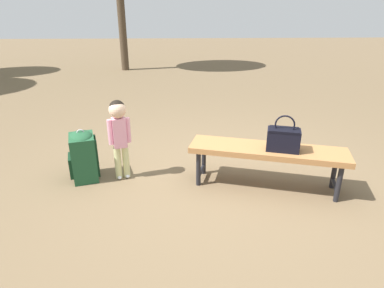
# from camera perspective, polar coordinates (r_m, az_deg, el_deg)

# --- Properties ---
(ground_plane) EXTENTS (40.00, 40.00, 0.00)m
(ground_plane) POSITION_cam_1_polar(r_m,az_deg,el_deg) (3.60, 4.48, -6.90)
(ground_plane) COLOR brown
(ground_plane) RESTS_ON ground
(park_bench) EXTENTS (1.65, 0.84, 0.45)m
(park_bench) POSITION_cam_1_polar(r_m,az_deg,el_deg) (3.45, 13.11, -1.51)
(park_bench) COLOR #9E6B3D
(park_bench) RESTS_ON ground
(handbag) EXTENTS (0.36, 0.26, 0.37)m
(handbag) POSITION_cam_1_polar(r_m,az_deg,el_deg) (3.36, 15.74, 0.95)
(handbag) COLOR black
(handbag) RESTS_ON park_bench
(child_standing) EXTENTS (0.23, 0.18, 0.90)m
(child_standing) POSITION_cam_1_polar(r_m,az_deg,el_deg) (3.56, -12.72, 2.81)
(child_standing) COLOR #CCCC8C
(child_standing) RESTS_ON ground
(backpack_large) EXTENTS (0.36, 0.40, 0.58)m
(backpack_large) POSITION_cam_1_polar(r_m,az_deg,el_deg) (3.77, -18.56, -1.74)
(backpack_large) COLOR #1E4C2D
(backpack_large) RESTS_ON ground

